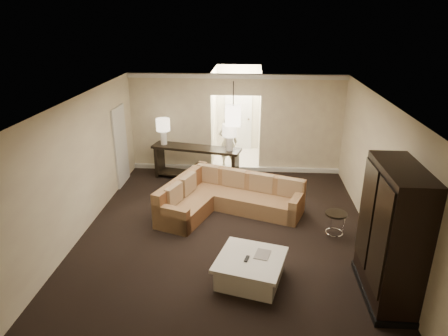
# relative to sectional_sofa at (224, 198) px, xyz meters

# --- Properties ---
(ground) EXTENTS (8.00, 8.00, 0.00)m
(ground) POSITION_rel_sectional_sofa_xyz_m (0.12, -1.35, -0.33)
(ground) COLOR black
(ground) RESTS_ON ground
(wall_back) EXTENTS (6.00, 0.04, 2.80)m
(wall_back) POSITION_rel_sectional_sofa_xyz_m (0.12, 2.65, 1.07)
(wall_back) COLOR beige
(wall_back) RESTS_ON ground
(wall_left) EXTENTS (0.04, 8.00, 2.80)m
(wall_left) POSITION_rel_sectional_sofa_xyz_m (-2.88, -1.35, 1.07)
(wall_left) COLOR beige
(wall_left) RESTS_ON ground
(wall_right) EXTENTS (0.04, 8.00, 2.80)m
(wall_right) POSITION_rel_sectional_sofa_xyz_m (3.12, -1.35, 1.07)
(wall_right) COLOR beige
(wall_right) RESTS_ON ground
(ceiling) EXTENTS (6.00, 8.00, 0.02)m
(ceiling) POSITION_rel_sectional_sofa_xyz_m (0.12, -1.35, 2.47)
(ceiling) COLOR white
(ceiling) RESTS_ON wall_back
(crown_molding) EXTENTS (6.00, 0.10, 0.12)m
(crown_molding) POSITION_rel_sectional_sofa_xyz_m (0.12, 2.60, 2.40)
(crown_molding) COLOR silver
(crown_molding) RESTS_ON wall_back
(baseboard) EXTENTS (6.00, 0.10, 0.12)m
(baseboard) POSITION_rel_sectional_sofa_xyz_m (0.12, 2.60, -0.27)
(baseboard) COLOR silver
(baseboard) RESTS_ON ground
(side_door) EXTENTS (0.05, 0.90, 2.10)m
(side_door) POSITION_rel_sectional_sofa_xyz_m (-2.85, 1.45, 0.72)
(side_door) COLOR silver
(side_door) RESTS_ON ground
(foyer) EXTENTS (1.44, 2.02, 2.80)m
(foyer) POSITION_rel_sectional_sofa_xyz_m (0.12, 3.99, 0.97)
(foyer) COLOR beige
(foyer) RESTS_ON ground
(sectional_sofa) EXTENTS (3.34, 2.37, 0.83)m
(sectional_sofa) POSITION_rel_sectional_sofa_xyz_m (0.00, 0.00, 0.00)
(sectional_sofa) COLOR brown
(sectional_sofa) RESTS_ON ground
(coffee_table) EXTENTS (1.34, 1.34, 0.46)m
(coffee_table) POSITION_rel_sectional_sofa_xyz_m (0.64, -2.55, -0.10)
(coffee_table) COLOR silver
(coffee_table) RESTS_ON ground
(console_table) EXTENTS (2.50, 1.05, 0.94)m
(console_table) POSITION_rel_sectional_sofa_xyz_m (-0.91, 1.84, 0.23)
(console_table) COLOR black
(console_table) RESTS_ON ground
(armoire) EXTENTS (0.67, 1.57, 2.25)m
(armoire) POSITION_rel_sectional_sofa_xyz_m (2.80, -2.77, 0.75)
(armoire) COLOR black
(armoire) RESTS_ON ground
(drink_table) EXTENTS (0.44, 0.44, 0.55)m
(drink_table) POSITION_rel_sectional_sofa_xyz_m (2.35, -0.98, 0.06)
(drink_table) COLOR black
(drink_table) RESTS_ON ground
(table_lamp_left) EXTENTS (0.38, 0.38, 0.72)m
(table_lamp_left) POSITION_rel_sectional_sofa_xyz_m (-1.83, 2.04, 1.09)
(table_lamp_left) COLOR white
(table_lamp_left) RESTS_ON console_table
(table_lamp_right) EXTENTS (0.38, 0.38, 0.72)m
(table_lamp_right) POSITION_rel_sectional_sofa_xyz_m (0.01, 1.65, 1.09)
(table_lamp_right) COLOR white
(table_lamp_right) RESTS_ON console_table
(pendant_light) EXTENTS (0.38, 0.38, 1.09)m
(pendant_light) POSITION_rel_sectional_sofa_xyz_m (0.12, 1.35, 1.62)
(pendant_light) COLOR black
(pendant_light) RESTS_ON ceiling
(person) EXTENTS (0.66, 0.49, 1.69)m
(person) POSITION_rel_sectional_sofa_xyz_m (-0.12, 2.95, 0.51)
(person) COLOR beige
(person) RESTS_ON ground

